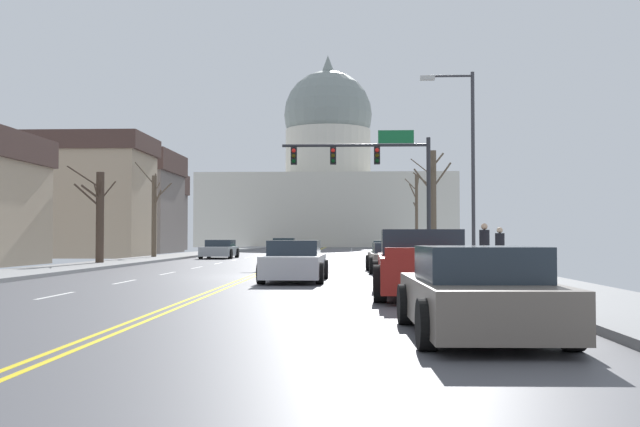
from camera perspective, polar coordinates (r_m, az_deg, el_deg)
ground at (r=25.59m, az=-5.40°, el=-4.93°), size 20.00×180.00×0.20m
signal_gantry at (r=38.51m, az=4.44°, el=3.74°), size 7.91×0.41×6.94m
street_lamp_right at (r=28.41m, az=11.49°, el=4.77°), size 2.09×0.24×7.64m
capitol_building at (r=106.70m, az=0.64°, el=2.19°), size 35.66×20.81×28.47m
sedan_near_00 at (r=34.43m, az=5.63°, el=-3.24°), size 2.19×4.44×1.21m
sedan_near_01 at (r=28.56m, az=5.90°, el=-3.55°), size 2.21×4.50×1.16m
sedan_near_02 at (r=22.56m, az=-2.02°, el=-3.90°), size 2.00×4.42×1.28m
pickup_truck_near_03 at (r=17.09m, az=8.14°, el=-4.14°), size 2.43×5.25×1.57m
sedan_near_04 at (r=10.40m, az=12.39°, el=-6.25°), size 2.07×4.29×1.26m
sedan_oncoming_00 at (r=47.39m, az=-7.95°, el=-2.84°), size 2.13×4.31×1.20m
sedan_oncoming_01 at (r=56.74m, az=-2.88°, el=-2.65°), size 2.18×4.67×1.30m
flank_building_00 at (r=52.62m, az=-20.42°, el=1.32°), size 13.38×6.29×8.32m
flank_building_01 at (r=66.09m, az=-16.44°, el=0.87°), size 12.14×8.88×8.81m
flank_building_03 at (r=75.66m, az=-14.76°, el=0.19°), size 10.03×9.42×7.92m
bare_tree_00 at (r=59.35m, az=7.64°, el=0.26°), size 1.32×2.01×6.47m
bare_tree_01 at (r=46.66m, az=-12.99°, el=0.05°), size 2.49×2.02×6.03m
bare_tree_02 at (r=43.63m, az=8.94°, el=0.99°), size 2.40×2.40×6.44m
bare_tree_03 at (r=36.74m, az=-17.07°, el=-0.11°), size 2.39×1.99×4.75m
pedestrian_00 at (r=24.92m, az=12.89°, el=-2.51°), size 0.35×0.34×1.71m
pedestrian_01 at (r=27.15m, az=14.05°, el=-2.58°), size 0.35×0.34×1.61m
bicycle_parked at (r=21.51m, az=14.92°, el=-4.21°), size 0.12×1.77×0.85m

